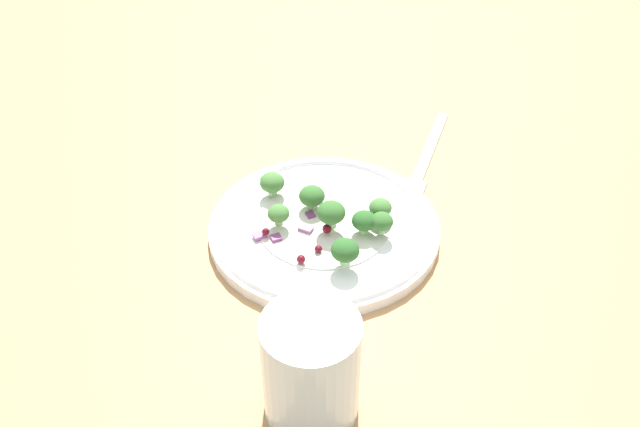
% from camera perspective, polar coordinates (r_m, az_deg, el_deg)
% --- Properties ---
extents(ground_plane, '(1.80, 1.80, 0.02)m').
position_cam_1_polar(ground_plane, '(0.72, -0.66, -1.01)').
color(ground_plane, tan).
extents(plate, '(0.23, 0.23, 0.02)m').
position_cam_1_polar(plate, '(0.69, -0.00, -1.18)').
color(plate, white).
rests_on(plate, ground_plane).
extents(dressing_pool, '(0.14, 0.14, 0.00)m').
position_cam_1_polar(dressing_pool, '(0.68, -0.00, -0.91)').
color(dressing_pool, white).
rests_on(dressing_pool, plate).
extents(broccoli_floret_0, '(0.02, 0.02, 0.02)m').
position_cam_1_polar(broccoli_floret_0, '(0.66, 5.20, -0.70)').
color(broccoli_floret_0, '#8EB77A').
rests_on(broccoli_floret_0, plate).
extents(broccoli_floret_1, '(0.02, 0.02, 0.02)m').
position_cam_1_polar(broccoli_floret_1, '(0.68, 5.08, 0.46)').
color(broccoli_floret_1, '#ADD18E').
rests_on(broccoli_floret_1, plate).
extents(broccoli_floret_2, '(0.02, 0.02, 0.02)m').
position_cam_1_polar(broccoli_floret_2, '(0.66, 3.71, -0.65)').
color(broccoli_floret_2, '#ADD18E').
rests_on(broccoli_floret_2, plate).
extents(broccoli_floret_3, '(0.03, 0.03, 0.03)m').
position_cam_1_polar(broccoli_floret_3, '(0.71, -4.02, 2.56)').
color(broccoli_floret_3, '#ADD18E').
rests_on(broccoli_floret_3, plate).
extents(broccoli_floret_4, '(0.03, 0.03, 0.03)m').
position_cam_1_polar(broccoli_floret_4, '(0.66, 0.93, 0.04)').
color(broccoli_floret_4, '#9EC684').
rests_on(broccoli_floret_4, plate).
extents(broccoli_floret_5, '(0.03, 0.03, 0.03)m').
position_cam_1_polar(broccoli_floret_5, '(0.69, -1.06, 1.43)').
color(broccoli_floret_5, '#9EC684').
rests_on(broccoli_floret_5, plate).
extents(broccoli_floret_6, '(0.03, 0.03, 0.03)m').
position_cam_1_polar(broccoli_floret_6, '(0.62, 2.13, -3.15)').
color(broccoli_floret_6, '#9EC684').
rests_on(broccoli_floret_6, plate).
extents(broccoli_floret_7, '(0.02, 0.02, 0.02)m').
position_cam_1_polar(broccoli_floret_7, '(0.67, -3.50, -0.04)').
color(broccoli_floret_7, '#9EC684').
rests_on(broccoli_floret_7, plate).
extents(cranberry_0, '(0.01, 0.01, 0.01)m').
position_cam_1_polar(cranberry_0, '(0.64, -1.60, -3.84)').
color(cranberry_0, maroon).
rests_on(cranberry_0, plate).
extents(cranberry_1, '(0.01, 0.01, 0.01)m').
position_cam_1_polar(cranberry_1, '(0.65, -0.14, -2.98)').
color(cranberry_1, maroon).
rests_on(cranberry_1, plate).
extents(cranberry_2, '(0.01, 0.01, 0.01)m').
position_cam_1_polar(cranberry_2, '(0.66, -4.57, -1.52)').
color(cranberry_2, '#4C0A14').
rests_on(cranberry_2, plate).
extents(cranberry_3, '(0.01, 0.01, 0.01)m').
position_cam_1_polar(cranberry_3, '(0.68, 0.90, 0.10)').
color(cranberry_3, '#4C0A14').
rests_on(cranberry_3, plate).
extents(cranberry_4, '(0.01, 0.01, 0.01)m').
position_cam_1_polar(cranberry_4, '(0.67, 0.59, -1.29)').
color(cranberry_4, maroon).
rests_on(cranberry_4, plate).
extents(onion_bit_0, '(0.01, 0.02, 0.01)m').
position_cam_1_polar(onion_bit_0, '(0.67, -1.21, -1.31)').
color(onion_bit_0, '#A35B93').
rests_on(onion_bit_0, plate).
extents(onion_bit_1, '(0.01, 0.01, 0.00)m').
position_cam_1_polar(onion_bit_1, '(0.69, -0.81, -0.11)').
color(onion_bit_1, '#843D75').
rests_on(onion_bit_1, plate).
extents(onion_bit_2, '(0.01, 0.01, 0.00)m').
position_cam_1_polar(onion_bit_2, '(0.67, -5.08, -1.83)').
color(onion_bit_2, '#934C84').
rests_on(onion_bit_2, plate).
extents(onion_bit_3, '(0.01, 0.01, 0.00)m').
position_cam_1_polar(onion_bit_3, '(0.67, -3.70, -2.08)').
color(onion_bit_3, '#843D75').
rests_on(onion_bit_3, plate).
extents(fork, '(0.15, 0.14, 0.01)m').
position_cam_1_polar(fork, '(0.80, 8.84, 4.62)').
color(fork, silver).
rests_on(fork, ground_plane).
extents(water_glass, '(0.07, 0.07, 0.10)m').
position_cam_1_polar(water_glass, '(0.52, -0.77, -12.82)').
color(water_glass, silver).
rests_on(water_glass, ground_plane).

